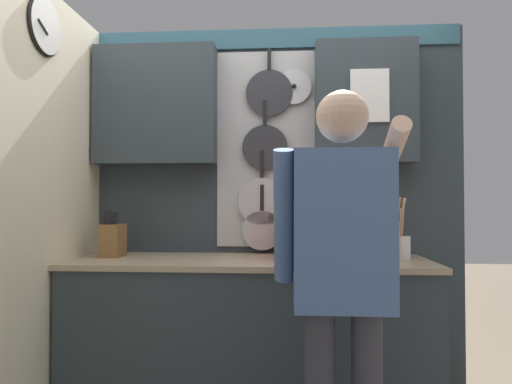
% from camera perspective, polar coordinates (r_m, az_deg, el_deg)
% --- Properties ---
extents(base_cabinet_counter, '(1.95, 0.62, 0.93)m').
position_cam_1_polar(base_cabinet_counter, '(2.62, -0.85, -18.59)').
color(base_cabinet_counter, '#2D383D').
rests_on(base_cabinet_counter, ground_plane).
extents(back_wall_unit, '(2.52, 0.22, 2.31)m').
position_cam_1_polar(back_wall_unit, '(2.79, -0.52, 2.78)').
color(back_wall_unit, '#2D383D').
rests_on(back_wall_unit, ground_plane).
extents(side_wall, '(0.07, 1.60, 2.31)m').
position_cam_1_polar(side_wall, '(2.41, -25.97, -2.76)').
color(side_wall, beige).
rests_on(side_wall, ground_plane).
extents(microwave, '(0.53, 0.38, 0.28)m').
position_cam_1_polar(microwave, '(2.55, 8.53, -5.10)').
color(microwave, red).
rests_on(microwave, base_cabinet_counter).
extents(knife_block, '(0.11, 0.15, 0.27)m').
position_cam_1_polar(knife_block, '(2.73, -17.48, -5.69)').
color(knife_block, brown).
rests_on(knife_block, base_cabinet_counter).
extents(utensil_crock, '(0.11, 0.11, 0.34)m').
position_cam_1_polar(utensil_crock, '(2.62, 17.60, -6.22)').
color(utensil_crock, white).
rests_on(utensil_crock, base_cabinet_counter).
extents(person, '(0.54, 0.62, 1.68)m').
position_cam_1_polar(person, '(1.84, 10.76, -8.75)').
color(person, '#383842').
rests_on(person, ground_plane).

